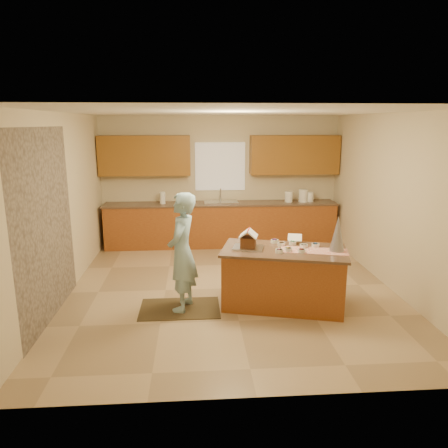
{
  "coord_description": "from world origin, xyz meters",
  "views": [
    {
      "loc": [
        -0.57,
        -6.26,
        2.54
      ],
      "look_at": [
        -0.1,
        0.2,
        1.0
      ],
      "focal_mm": 33.99,
      "sensor_mm": 36.0,
      "label": 1
    }
  ],
  "objects_px": {
    "boy": "(182,252)",
    "gingerbread_house": "(248,240)",
    "tinsel_tree": "(338,233)",
    "island_base": "(283,279)"
  },
  "relations": [
    {
      "from": "boy",
      "to": "gingerbread_house",
      "type": "xyz_separation_m",
      "value": [
        0.92,
        0.1,
        0.12
      ]
    },
    {
      "from": "boy",
      "to": "tinsel_tree",
      "type": "bearing_deg",
      "value": 102.58
    },
    {
      "from": "boy",
      "to": "gingerbread_house",
      "type": "height_order",
      "value": "boy"
    },
    {
      "from": "boy",
      "to": "gingerbread_house",
      "type": "distance_m",
      "value": 0.93
    },
    {
      "from": "island_base",
      "to": "tinsel_tree",
      "type": "height_order",
      "value": "tinsel_tree"
    },
    {
      "from": "tinsel_tree",
      "to": "gingerbread_house",
      "type": "height_order",
      "value": "tinsel_tree"
    },
    {
      "from": "island_base",
      "to": "gingerbread_house",
      "type": "distance_m",
      "value": 0.75
    },
    {
      "from": "island_base",
      "to": "gingerbread_house",
      "type": "relative_size",
      "value": 5.3
    },
    {
      "from": "tinsel_tree",
      "to": "island_base",
      "type": "bearing_deg",
      "value": 169.22
    },
    {
      "from": "boy",
      "to": "gingerbread_house",
      "type": "relative_size",
      "value": 5.32
    }
  ]
}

